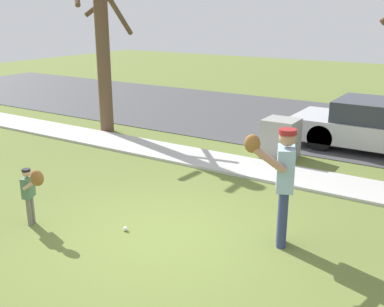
% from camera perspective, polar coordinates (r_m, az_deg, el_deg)
% --- Properties ---
extents(ground_plane, '(48.00, 48.00, 0.00)m').
position_cam_1_polar(ground_plane, '(10.04, 8.05, -2.29)').
color(ground_plane, olive).
extents(sidewalk_strip, '(36.00, 1.20, 0.06)m').
position_cam_1_polar(sidewalk_strip, '(10.12, 8.29, -1.97)').
color(sidewalk_strip, '#B2B2AD').
rests_on(sidewalk_strip, ground).
extents(road_surface, '(36.00, 6.80, 0.02)m').
position_cam_1_polar(road_surface, '(14.67, 16.46, 3.44)').
color(road_surface, '#424244').
rests_on(road_surface, ground).
extents(person_adult, '(0.65, 0.83, 1.77)m').
position_cam_1_polar(person_adult, '(6.65, 11.13, -2.62)').
color(person_adult, navy).
rests_on(person_adult, ground).
extents(person_child, '(0.52, 0.32, 1.00)m').
position_cam_1_polar(person_child, '(7.71, -19.33, -4.01)').
color(person_child, '#6B6656').
rests_on(person_child, ground).
extents(baseball, '(0.07, 0.07, 0.07)m').
position_cam_1_polar(baseball, '(7.43, -8.25, -9.22)').
color(baseball, white).
rests_on(baseball, ground).
extents(utility_cabinet, '(0.77, 0.73, 0.92)m').
position_cam_1_polar(utility_cabinet, '(11.03, 10.91, 1.87)').
color(utility_cabinet, gray).
rests_on(utility_cabinet, ground).
extents(street_tree_far, '(1.84, 1.88, 4.92)m').
position_cam_1_polar(street_tree_far, '(13.15, -11.08, 13.85)').
color(street_tree_far, brown).
rests_on(street_tree_far, ground).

